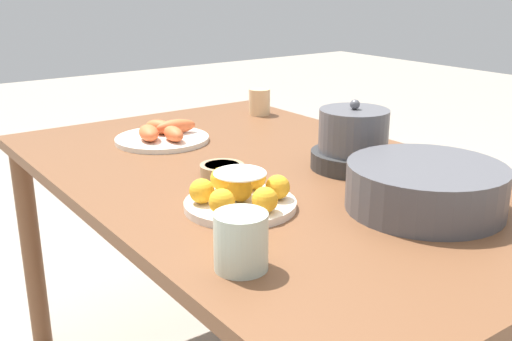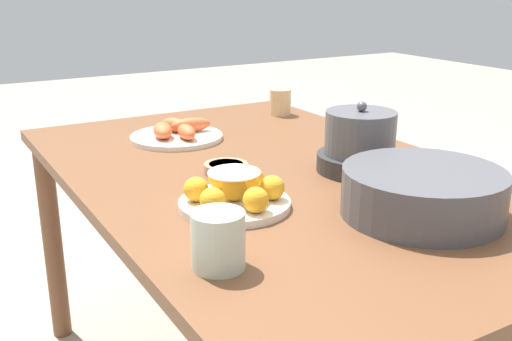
# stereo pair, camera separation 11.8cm
# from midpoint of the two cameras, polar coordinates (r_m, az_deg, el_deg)

# --- Properties ---
(dining_table) EXTENTS (1.46, 0.91, 0.70)m
(dining_table) POSITION_cam_midpoint_polar(r_m,az_deg,el_deg) (1.47, -1.06, -3.10)
(dining_table) COLOR brown
(dining_table) RESTS_ON ground_plane
(cake_plate) EXTENTS (0.23, 0.23, 0.08)m
(cake_plate) POSITION_cam_midpoint_polar(r_m,az_deg,el_deg) (1.20, -4.33, -2.30)
(cake_plate) COLOR silver
(cake_plate) RESTS_ON dining_table
(serving_bowl) EXTENTS (0.31, 0.31, 0.09)m
(serving_bowl) POSITION_cam_midpoint_polar(r_m,az_deg,el_deg) (1.22, 13.20, -1.47)
(serving_bowl) COLOR #4C4C51
(serving_bowl) RESTS_ON dining_table
(sauce_bowl) EXTENTS (0.11, 0.11, 0.02)m
(sauce_bowl) POSITION_cam_midpoint_polar(r_m,az_deg,el_deg) (1.42, -5.65, 0.12)
(sauce_bowl) COLOR tan
(sauce_bowl) RESTS_ON dining_table
(seafood_platter) EXTENTS (0.26, 0.26, 0.06)m
(seafood_platter) POSITION_cam_midpoint_polar(r_m,az_deg,el_deg) (1.72, -10.82, 3.29)
(seafood_platter) COLOR silver
(seafood_platter) RESTS_ON dining_table
(cup_near) EXTENTS (0.09, 0.09, 0.09)m
(cup_near) POSITION_cam_midpoint_polar(r_m,az_deg,el_deg) (0.95, -5.02, -6.80)
(cup_near) COLOR beige
(cup_near) RESTS_ON dining_table
(cup_far) EXTENTS (0.07, 0.07, 0.09)m
(cup_far) POSITION_cam_midpoint_polar(r_m,az_deg,el_deg) (2.03, -1.34, 6.55)
(cup_far) COLOR #DBB27F
(cup_far) RESTS_ON dining_table
(warming_pot) EXTENTS (0.20, 0.20, 0.17)m
(warming_pot) POSITION_cam_midpoint_polar(r_m,az_deg,el_deg) (1.45, 6.93, 2.74)
(warming_pot) COLOR #2D2D2D
(warming_pot) RESTS_ON dining_table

